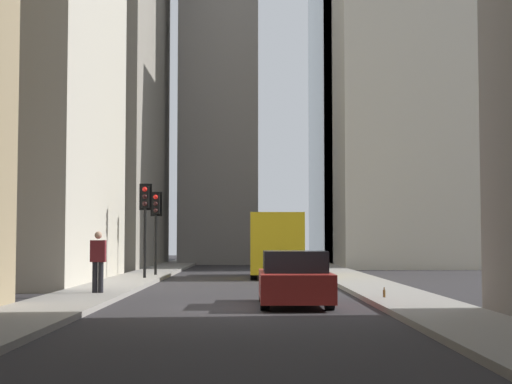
{
  "coord_description": "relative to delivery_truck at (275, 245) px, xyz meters",
  "views": [
    {
      "loc": [
        -20.14,
        -0.26,
        1.7
      ],
      "look_at": [
        18.82,
        -0.55,
        4.0
      ],
      "focal_mm": 56.67,
      "sensor_mm": 36.0,
      "label": 1
    }
  ],
  "objects": [
    {
      "name": "ground_plane",
      "position": [
        -16.32,
        1.4,
        -1.46
      ],
      "size": [
        135.0,
        135.0,
        0.0
      ],
      "primitive_type": "plane",
      "color": "#302D30"
    },
    {
      "name": "sidewalk_right",
      "position": [
        -16.32,
        5.9,
        -1.39
      ],
      "size": [
        90.0,
        2.2,
        0.14
      ],
      "primitive_type": "cube",
      "color": "gray",
      "rests_on": "ground_plane"
    },
    {
      "name": "sidewalk_left",
      "position": [
        -16.32,
        -3.1,
        -1.39
      ],
      "size": [
        90.0,
        2.2,
        0.14
      ],
      "primitive_type": "cube",
      "color": "gray",
      "rests_on": "ground_plane"
    },
    {
      "name": "building_left_far",
      "position": [
        15.0,
        -9.2,
        8.25
      ],
      "size": [
        12.8,
        10.0,
        19.42
      ],
      "color": "beige",
      "rests_on": "ground_plane"
    },
    {
      "name": "building_right_far",
      "position": [
        13.38,
        11.99,
        11.52
      ],
      "size": [
        16.79,
        10.5,
        25.93
      ],
      "color": "gray",
      "rests_on": "ground_plane"
    },
    {
      "name": "church_spire",
      "position": [
        20.69,
        3.34,
        16.08
      ],
      "size": [
        6.03,
        6.03,
        33.63
      ],
      "color": "gray",
      "rests_on": "ground_plane"
    },
    {
      "name": "delivery_truck",
      "position": [
        0.0,
        0.0,
        0.0
      ],
      "size": [
        6.46,
        2.25,
        2.84
      ],
      "color": "yellow",
      "rests_on": "ground_plane"
    },
    {
      "name": "sedan_red",
      "position": [
        -15.59,
        0.0,
        -0.8
      ],
      "size": [
        4.3,
        1.78,
        1.42
      ],
      "color": "maroon",
      "rests_on": "ground_plane"
    },
    {
      "name": "traffic_light_midblock",
      "position": [
        -3.2,
        5.47,
        1.53
      ],
      "size": [
        0.43,
        0.52,
        3.88
      ],
      "color": "black",
      "rests_on": "sidewalk_right"
    },
    {
      "name": "traffic_light_far_junction",
      "position": [
        -0.41,
        5.35,
        1.4
      ],
      "size": [
        0.43,
        0.52,
        3.71
      ],
      "color": "black",
      "rests_on": "sidewalk_right"
    },
    {
      "name": "pedestrian",
      "position": [
        -12.58,
        5.62,
        -0.33
      ],
      "size": [
        0.26,
        0.44,
        1.8
      ],
      "color": "black",
      "rests_on": "sidewalk_right"
    },
    {
      "name": "discarded_bottle",
      "position": [
        -14.48,
        -2.5,
        -1.21
      ],
      "size": [
        0.07,
        0.07,
        0.27
      ],
      "color": "brown",
      "rests_on": "sidewalk_left"
    }
  ]
}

